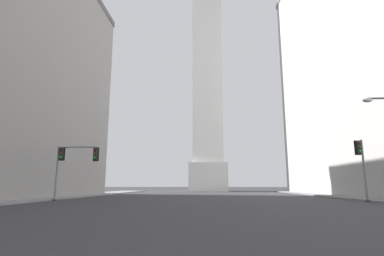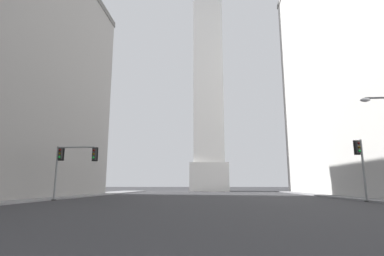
# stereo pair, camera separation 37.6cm
# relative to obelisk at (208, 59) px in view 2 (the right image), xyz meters

# --- Properties ---
(sidewalk_left) EXTENTS (5.00, 80.67, 0.15)m
(sidewalk_left) POSITION_rel_obelisk_xyz_m (-16.59, -43.02, -31.81)
(sidewalk_left) COLOR slate
(sidewalk_left) RESTS_ON ground_plane
(obelisk) EXTENTS (8.60, 8.60, 66.80)m
(obelisk) POSITION_rel_obelisk_xyz_m (0.00, 0.00, 0.00)
(obelisk) COLOR silver
(obelisk) RESTS_ON ground_plane
(traffic_light_mid_left) EXTENTS (4.10, 0.50, 5.07)m
(traffic_light_mid_left) POSITION_rel_obelisk_xyz_m (-12.60, -41.87, -28.06)
(traffic_light_mid_left) COLOR slate
(traffic_light_mid_left) RESTS_ON ground_plane
(traffic_light_mid_right) EXTENTS (0.80, 0.52, 5.41)m
(traffic_light_mid_right) POSITION_rel_obelisk_xyz_m (13.91, -42.07, -28.31)
(traffic_light_mid_right) COLOR slate
(traffic_light_mid_right) RESTS_ON ground_plane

